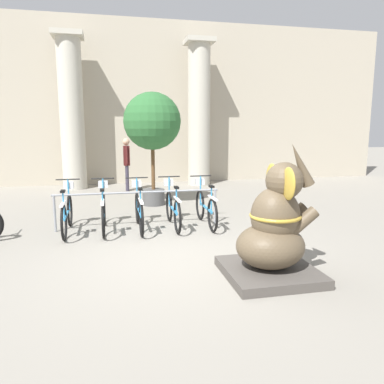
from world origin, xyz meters
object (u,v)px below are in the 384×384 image
at_px(potted_tree, 152,125).
at_px(elephant_statue, 274,232).
at_px(bicycle_4, 205,206).
at_px(person_pedestrian, 127,159).
at_px(bicycle_1, 104,211).
at_px(bicycle_3, 173,208).
at_px(bicycle_2, 139,210).
at_px(bicycle_0, 67,212).

bearing_deg(potted_tree, elephant_statue, -78.62).
relative_size(bicycle_4, potted_tree, 0.58).
xyz_separation_m(elephant_statue, person_pedestrian, (-1.67, 7.87, 0.41)).
bearing_deg(bicycle_1, bicycle_4, -0.53).
bearing_deg(bicycle_3, bicycle_2, -177.06).
distance_m(bicycle_0, bicycle_2, 1.43).
relative_size(bicycle_0, bicycle_3, 1.00).
xyz_separation_m(bicycle_4, potted_tree, (-0.85, 2.41, 1.76)).
relative_size(bicycle_1, person_pedestrian, 1.01).
bearing_deg(potted_tree, bicycle_1, -118.45).
bearing_deg(bicycle_2, bicycle_3, 2.94).
relative_size(person_pedestrian, potted_tree, 0.58).
height_order(elephant_statue, potted_tree, potted_tree).
height_order(bicycle_1, bicycle_3, same).
distance_m(bicycle_1, elephant_statue, 3.82).
xyz_separation_m(bicycle_2, elephant_statue, (1.66, -2.94, 0.24)).
height_order(bicycle_0, bicycle_3, same).
xyz_separation_m(bicycle_0, bicycle_2, (1.43, -0.05, 0.00)).
bearing_deg(bicycle_4, bicycle_2, -179.23).
bearing_deg(bicycle_3, bicycle_4, -1.41).
distance_m(bicycle_4, potted_tree, 3.10).
xyz_separation_m(bicycle_3, potted_tree, (-0.13, 2.39, 1.76)).
bearing_deg(elephant_statue, bicycle_0, 135.98).
bearing_deg(bicycle_1, potted_tree, 61.55).
bearing_deg(potted_tree, bicycle_2, -103.44).
distance_m(bicycle_3, bicycle_4, 0.71).
height_order(bicycle_3, bicycle_4, same).
bearing_deg(bicycle_1, elephant_statue, -51.42).
height_order(bicycle_2, potted_tree, potted_tree).
bearing_deg(bicycle_3, bicycle_0, 179.71).
height_order(bicycle_1, potted_tree, potted_tree).
height_order(bicycle_0, bicycle_2, same).
distance_m(bicycle_1, potted_tree, 3.24).
relative_size(bicycle_4, elephant_statue, 0.92).
xyz_separation_m(bicycle_0, bicycle_3, (2.14, -0.01, 0.00)).
bearing_deg(bicycle_1, bicycle_0, 179.30).
height_order(bicycle_0, potted_tree, potted_tree).
relative_size(bicycle_0, bicycle_4, 1.00).
bearing_deg(bicycle_0, potted_tree, 49.84).
bearing_deg(elephant_statue, potted_tree, 101.38).
bearing_deg(bicycle_1, bicycle_2, -3.12).
distance_m(bicycle_2, person_pedestrian, 4.97).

